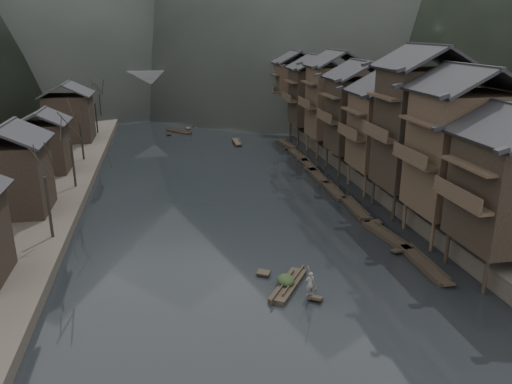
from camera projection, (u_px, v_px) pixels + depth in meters
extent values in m
plane|color=black|center=(252.00, 247.00, 41.29)|extent=(300.00, 300.00, 0.00)
cube|color=#2D2823|center=(413.00, 130.00, 84.51)|extent=(40.00, 200.00, 1.80)
cylinder|color=black|center=(486.00, 277.00, 33.68)|extent=(0.30, 0.30, 2.90)
cylinder|color=black|center=(447.00, 248.00, 38.16)|extent=(0.30, 0.30, 2.90)
cylinder|color=black|center=(479.00, 245.00, 38.64)|extent=(0.30, 0.30, 2.90)
cube|color=#33271C|center=(462.00, 201.00, 34.29)|extent=(1.20, 5.70, 0.25)
cylinder|color=#33271C|center=(432.00, 236.00, 40.21)|extent=(0.30, 0.30, 2.90)
cylinder|color=#33271C|center=(405.00, 216.00, 44.69)|extent=(0.30, 0.30, 2.90)
cylinder|color=#33271C|center=(463.00, 234.00, 40.69)|extent=(0.30, 0.30, 2.90)
cylinder|color=#33271C|center=(433.00, 214.00, 45.17)|extent=(0.30, 0.30, 2.90)
cube|color=#33271C|center=(460.00, 153.00, 41.06)|extent=(7.00, 6.00, 9.81)
cube|color=#33271C|center=(415.00, 161.00, 40.51)|extent=(1.20, 5.70, 0.25)
cylinder|color=black|center=(394.00, 207.00, 46.74)|extent=(0.30, 0.30, 2.90)
cylinder|color=black|center=(373.00, 192.00, 51.23)|extent=(0.30, 0.30, 2.90)
cylinder|color=black|center=(421.00, 205.00, 47.23)|extent=(0.30, 0.30, 2.90)
cylinder|color=black|center=(398.00, 190.00, 51.71)|extent=(0.30, 0.30, 2.90)
cube|color=black|center=(419.00, 129.00, 47.38)|extent=(7.00, 6.00, 11.14)
cube|color=#33271C|center=(379.00, 136.00, 46.85)|extent=(1.20, 5.70, 0.25)
cylinder|color=#33271C|center=(365.00, 185.00, 53.28)|extent=(0.30, 0.30, 2.90)
cylinder|color=#33271C|center=(349.00, 173.00, 57.76)|extent=(0.30, 0.30, 2.90)
cylinder|color=#33271C|center=(389.00, 184.00, 53.76)|extent=(0.30, 0.30, 2.90)
cylinder|color=#33271C|center=(371.00, 172.00, 58.24)|extent=(0.30, 0.30, 2.90)
cube|color=#33271C|center=(386.00, 131.00, 54.40)|extent=(7.00, 6.00, 8.07)
cube|color=#33271C|center=(351.00, 136.00, 53.82)|extent=(1.20, 5.70, 0.25)
cylinder|color=black|center=(339.00, 166.00, 60.75)|extent=(0.30, 0.30, 2.90)
cylinder|color=black|center=(327.00, 157.00, 65.23)|extent=(0.30, 0.30, 2.90)
cylinder|color=black|center=(361.00, 165.00, 61.23)|extent=(0.30, 0.30, 2.90)
cylinder|color=black|center=(347.00, 156.00, 65.71)|extent=(0.30, 0.30, 2.90)
cube|color=black|center=(359.00, 115.00, 61.75)|extent=(7.00, 6.00, 8.83)
cube|color=#33271C|center=(328.00, 120.00, 61.18)|extent=(1.20, 5.70, 0.25)
cylinder|color=#33271C|center=(317.00, 149.00, 69.15)|extent=(0.30, 0.30, 2.90)
cylinder|color=#33271C|center=(307.00, 142.00, 73.63)|extent=(0.30, 0.30, 2.90)
cylinder|color=#33271C|center=(336.00, 148.00, 69.63)|extent=(0.30, 0.30, 2.90)
cylinder|color=#33271C|center=(325.00, 141.00, 74.11)|extent=(0.30, 0.30, 2.90)
cube|color=#33271C|center=(335.00, 102.00, 70.01)|extent=(7.00, 6.00, 9.68)
cube|color=#33271C|center=(307.00, 106.00, 69.46)|extent=(1.20, 5.70, 0.25)
cylinder|color=black|center=(298.00, 135.00, 78.48)|extent=(0.30, 0.30, 2.90)
cylinder|color=black|center=(291.00, 129.00, 82.96)|extent=(0.30, 0.30, 2.90)
cylinder|color=black|center=(315.00, 134.00, 78.97)|extent=(0.30, 0.30, 2.90)
cylinder|color=black|center=(306.00, 129.00, 83.45)|extent=(0.30, 0.30, 2.90)
cube|color=black|center=(314.00, 97.00, 79.52)|extent=(7.00, 6.00, 8.60)
cube|color=#33271C|center=(289.00, 100.00, 78.95)|extent=(1.20, 5.70, 0.25)
cylinder|color=#33271C|center=(281.00, 122.00, 89.68)|extent=(0.30, 0.30, 2.90)
cylinder|color=#33271C|center=(275.00, 117.00, 94.16)|extent=(0.30, 0.30, 2.90)
cylinder|color=#33271C|center=(295.00, 121.00, 90.17)|extent=(0.30, 0.30, 2.90)
cylinder|color=#33271C|center=(289.00, 117.00, 94.65)|extent=(0.30, 0.30, 2.90)
cube|color=#33271C|center=(295.00, 88.00, 90.70)|extent=(7.00, 6.00, 8.74)
cube|color=#33271C|center=(273.00, 91.00, 90.13)|extent=(1.20, 5.70, 0.25)
cube|color=black|center=(12.00, 175.00, 45.63)|extent=(6.00, 6.00, 6.50)
cube|color=black|center=(45.00, 146.00, 58.80)|extent=(5.00, 5.00, 5.80)
cube|color=black|center=(69.00, 116.00, 75.45)|extent=(6.50, 6.50, 6.80)
cylinder|color=black|center=(37.00, 205.00, 39.98)|extent=(0.24, 0.24, 5.15)
cylinder|color=black|center=(66.00, 161.00, 53.13)|extent=(0.24, 0.24, 5.13)
cylinder|color=black|center=(82.00, 139.00, 64.46)|extent=(0.24, 0.24, 4.78)
cylinder|color=black|center=(98.00, 117.00, 81.22)|extent=(0.24, 0.24, 4.78)
cylinder|color=black|center=(105.00, 106.00, 92.55)|extent=(0.24, 0.24, 4.71)
cube|color=black|center=(422.00, 264.00, 38.10)|extent=(1.24, 6.86, 0.30)
cube|color=black|center=(423.00, 262.00, 38.04)|extent=(1.29, 6.73, 0.10)
cube|color=black|center=(402.00, 245.00, 41.11)|extent=(0.95, 0.86, 0.35)
cube|color=black|center=(447.00, 282.00, 35.00)|extent=(0.95, 0.86, 0.35)
cube|color=black|center=(386.00, 236.00, 43.13)|extent=(1.97, 6.50, 0.30)
cube|color=black|center=(386.00, 234.00, 43.07)|extent=(2.01, 6.38, 0.10)
cube|color=black|center=(376.00, 222.00, 46.01)|extent=(1.03, 0.91, 0.34)
cube|color=black|center=(398.00, 250.00, 40.17)|extent=(1.03, 0.91, 0.34)
cube|color=black|center=(354.00, 208.00, 50.00)|extent=(1.36, 6.58, 0.30)
cube|color=black|center=(354.00, 206.00, 49.95)|extent=(1.41, 6.46, 0.10)
cube|color=black|center=(342.00, 197.00, 52.87)|extent=(0.97, 0.84, 0.34)
cube|color=black|center=(367.00, 217.00, 47.05)|extent=(0.97, 0.84, 0.34)
cube|color=black|center=(333.00, 190.00, 55.35)|extent=(1.38, 6.51, 0.30)
cube|color=black|center=(333.00, 189.00, 55.29)|extent=(1.43, 6.39, 0.10)
cube|color=black|center=(323.00, 181.00, 58.18)|extent=(0.97, 0.84, 0.34)
cube|color=black|center=(344.00, 198.00, 52.43)|extent=(0.97, 0.84, 0.34)
cube|color=black|center=(317.00, 176.00, 60.71)|extent=(1.38, 6.94, 0.30)
cube|color=black|center=(317.00, 175.00, 60.65)|extent=(1.42, 6.81, 0.10)
cube|color=black|center=(308.00, 168.00, 63.73)|extent=(0.97, 0.88, 0.35)
cube|color=black|center=(327.00, 183.00, 57.60)|extent=(0.97, 0.88, 0.35)
cube|color=black|center=(308.00, 165.00, 65.49)|extent=(1.47, 6.40, 0.30)
cube|color=black|center=(308.00, 164.00, 65.43)|extent=(1.52, 6.27, 0.10)
cube|color=black|center=(300.00, 159.00, 68.25)|extent=(0.98, 0.84, 0.33)
cube|color=black|center=(316.00, 170.00, 62.64)|extent=(0.98, 0.84, 0.33)
cube|color=black|center=(298.00, 156.00, 70.26)|extent=(1.40, 6.99, 0.30)
cube|color=black|center=(298.00, 155.00, 70.20)|extent=(1.45, 6.85, 0.10)
cube|color=black|center=(293.00, 150.00, 73.35)|extent=(0.97, 0.89, 0.35)
cube|color=black|center=(304.00, 161.00, 67.08)|extent=(0.97, 0.89, 0.35)
cube|color=black|center=(285.00, 144.00, 77.29)|extent=(1.89, 6.17, 0.30)
cube|color=black|center=(285.00, 143.00, 77.23)|extent=(1.93, 6.05, 0.10)
cube|color=black|center=(283.00, 139.00, 80.01)|extent=(1.03, 0.87, 0.33)
cube|color=black|center=(288.00, 148.00, 74.48)|extent=(1.03, 0.87, 0.33)
cube|color=black|center=(237.00, 142.00, 78.58)|extent=(1.12, 4.62, 0.30)
cube|color=black|center=(237.00, 141.00, 78.53)|extent=(1.16, 4.53, 0.10)
cube|color=black|center=(234.00, 139.00, 80.59)|extent=(0.86, 0.60, 0.29)
cube|color=black|center=(239.00, 145.00, 76.49)|extent=(0.86, 0.60, 0.29)
cube|color=black|center=(179.00, 131.00, 86.90)|extent=(4.37, 5.17, 0.30)
cube|color=black|center=(179.00, 130.00, 86.84)|extent=(4.34, 5.11, 0.10)
cube|color=black|center=(188.00, 128.00, 89.20)|extent=(1.11, 1.09, 0.32)
cube|color=black|center=(169.00, 134.00, 84.51)|extent=(1.11, 1.09, 0.32)
cube|color=black|center=(198.00, 124.00, 93.66)|extent=(2.28, 4.89, 0.30)
cube|color=black|center=(198.00, 123.00, 93.60)|extent=(2.30, 4.81, 0.10)
cube|color=black|center=(194.00, 121.00, 95.57)|extent=(0.98, 0.81, 0.30)
cube|color=black|center=(202.00, 125.00, 91.66)|extent=(0.98, 0.81, 0.30)
cube|color=#4C4C4F|center=(192.00, 78.00, 106.25)|extent=(40.00, 6.00, 1.60)
cube|color=#4C4C4F|center=(192.00, 73.00, 103.32)|extent=(40.00, 0.50, 1.00)
cube|color=#4C4C4F|center=(191.00, 71.00, 108.36)|extent=(40.00, 0.50, 1.00)
cube|color=#4C4C4F|center=(126.00, 98.00, 105.04)|extent=(3.20, 6.00, 6.40)
cube|color=#4C4C4F|center=(172.00, 97.00, 106.71)|extent=(3.20, 6.00, 6.40)
cube|color=#4C4C4F|center=(213.00, 96.00, 108.29)|extent=(3.20, 6.00, 6.40)
cube|color=#4C4C4F|center=(256.00, 95.00, 109.97)|extent=(3.20, 6.00, 6.40)
cube|color=black|center=(288.00, 286.00, 34.87)|extent=(3.72, 4.90, 0.30)
cube|color=black|center=(288.00, 283.00, 34.82)|extent=(3.71, 4.84, 0.10)
cube|color=black|center=(264.00, 272.00, 36.52)|extent=(1.14, 1.05, 0.30)
cube|color=black|center=(315.00, 297.00, 33.14)|extent=(1.14, 1.05, 0.30)
ellipsoid|color=black|center=(286.00, 276.00, 34.84)|extent=(1.22, 1.60, 0.73)
imported|color=#5E5E61|center=(310.00, 280.00, 33.18)|extent=(0.66, 0.46, 1.73)
cylinder|color=#8C7A51|center=(314.00, 246.00, 32.43)|extent=(1.55, 2.37, 3.31)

